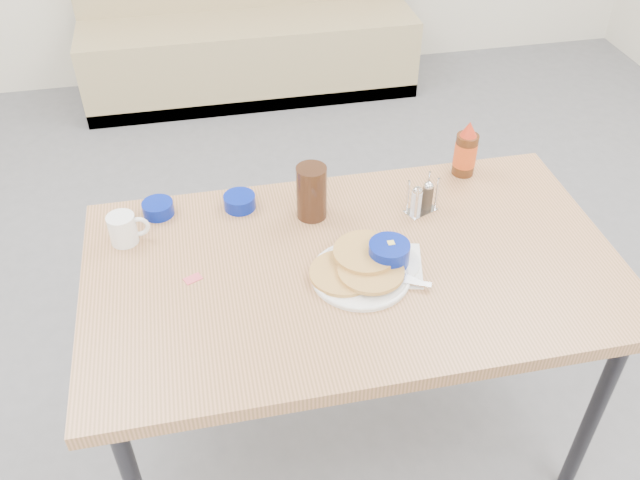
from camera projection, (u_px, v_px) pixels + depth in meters
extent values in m
cube|color=tan|center=(250.00, 56.00, 3.97)|extent=(1.90, 0.55, 0.45)
cube|color=#2D2D33|center=(252.00, 85.00, 4.09)|extent=(1.90, 0.55, 0.08)
cube|color=tan|center=(354.00, 269.00, 1.78)|extent=(1.40, 0.80, 0.04)
cylinder|color=#2D2D33|center=(593.00, 415.00, 1.88)|extent=(0.04, 0.04, 0.72)
cylinder|color=#2D2D33|center=(139.00, 317.00, 2.17)|extent=(0.04, 0.04, 0.72)
cylinder|color=#2D2D33|center=(501.00, 265.00, 2.36)|extent=(0.04, 0.04, 0.72)
cylinder|color=white|center=(361.00, 275.00, 1.73)|extent=(0.26, 0.26, 0.01)
cylinder|color=#DFA554|center=(343.00, 273.00, 1.71)|extent=(0.17, 0.17, 0.01)
cylinder|color=#DFA554|center=(371.00, 271.00, 1.70)|extent=(0.17, 0.17, 0.01)
cylinder|color=#DFA554|center=(366.00, 252.00, 1.74)|extent=(0.17, 0.17, 0.01)
cube|color=silver|center=(402.00, 275.00, 1.71)|extent=(0.09, 0.09, 0.00)
cylinder|color=white|center=(123.00, 229.00, 1.81)|extent=(0.07, 0.07, 0.08)
cylinder|color=black|center=(120.00, 218.00, 1.79)|extent=(0.06, 0.06, 0.00)
torus|color=white|center=(138.00, 227.00, 1.82)|extent=(0.06, 0.01, 0.06)
cube|color=white|center=(388.00, 265.00, 1.76)|extent=(0.21, 0.21, 0.00)
cylinder|color=white|center=(388.00, 263.00, 1.76)|extent=(0.16, 0.16, 0.01)
cylinder|color=navy|center=(389.00, 253.00, 1.74)|extent=(0.11, 0.11, 0.06)
cylinder|color=white|center=(390.00, 246.00, 1.72)|extent=(0.09, 0.09, 0.01)
cube|color=#F4DB60|center=(391.00, 244.00, 1.72)|extent=(0.02, 0.02, 0.01)
cube|color=silver|center=(393.00, 279.00, 1.70)|extent=(0.18, 0.10, 0.00)
cylinder|color=navy|center=(158.00, 208.00, 1.92)|extent=(0.09, 0.09, 0.04)
cylinder|color=navy|center=(240.00, 202.00, 1.94)|extent=(0.09, 0.09, 0.04)
cylinder|color=black|center=(312.00, 192.00, 1.88)|extent=(0.10, 0.10, 0.16)
cube|color=silver|center=(421.00, 210.00, 1.94)|extent=(0.10, 0.08, 0.00)
cylinder|color=silver|center=(417.00, 203.00, 1.88)|extent=(0.01, 0.01, 0.11)
cylinder|color=silver|center=(437.00, 194.00, 1.91)|extent=(0.01, 0.01, 0.11)
cylinder|color=silver|center=(408.00, 196.00, 1.90)|extent=(0.01, 0.01, 0.11)
cylinder|color=silver|center=(428.00, 187.00, 1.94)|extent=(0.01, 0.01, 0.11)
cylinder|color=silver|center=(416.00, 202.00, 1.91)|extent=(0.03, 0.03, 0.07)
cylinder|color=#3F3326|center=(427.00, 197.00, 1.93)|extent=(0.03, 0.03, 0.07)
cylinder|color=#47230F|center=(465.00, 155.00, 2.05)|extent=(0.07, 0.07, 0.13)
cylinder|color=#D94E19|center=(465.00, 154.00, 2.05)|extent=(0.07, 0.07, 0.08)
cone|color=red|center=(469.00, 129.00, 1.99)|extent=(0.05, 0.05, 0.05)
cube|color=#E04A59|center=(193.00, 279.00, 1.72)|extent=(0.05, 0.04, 0.00)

